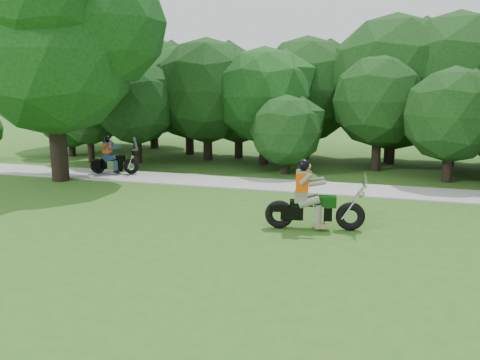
# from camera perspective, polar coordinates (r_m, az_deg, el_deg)

# --- Properties ---
(ground) EXTENTS (100.00, 100.00, 0.00)m
(ground) POSITION_cam_1_polar(r_m,az_deg,el_deg) (10.17, 4.77, -10.15)
(ground) COLOR #29611B
(ground) RESTS_ON ground
(walkway) EXTENTS (60.00, 2.20, 0.06)m
(walkway) POSITION_cam_1_polar(r_m,az_deg,el_deg) (17.77, 10.26, -0.96)
(walkway) COLOR #9A9A95
(walkway) RESTS_ON ground
(tree_line) EXTENTS (39.45, 11.76, 7.62)m
(tree_line) POSITION_cam_1_polar(r_m,az_deg,el_deg) (24.11, 14.25, 10.56)
(tree_line) COLOR black
(tree_line) RESTS_ON ground
(big_tree_west) EXTENTS (8.64, 6.56, 9.96)m
(big_tree_west) POSITION_cam_1_polar(r_m,az_deg,el_deg) (20.51, -21.59, 16.13)
(big_tree_west) COLOR black
(big_tree_west) RESTS_ON ground
(chopper_motorcycle) EXTENTS (2.63, 0.92, 1.89)m
(chopper_motorcycle) POSITION_cam_1_polar(r_m,az_deg,el_deg) (12.47, 8.52, -2.88)
(chopper_motorcycle) COLOR black
(chopper_motorcycle) RESTS_ON ground
(touring_motorcycle) EXTENTS (2.15, 0.96, 1.65)m
(touring_motorcycle) POSITION_cam_1_polar(r_m,az_deg,el_deg) (20.92, -15.44, 2.36)
(touring_motorcycle) COLOR black
(touring_motorcycle) RESTS_ON walkway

